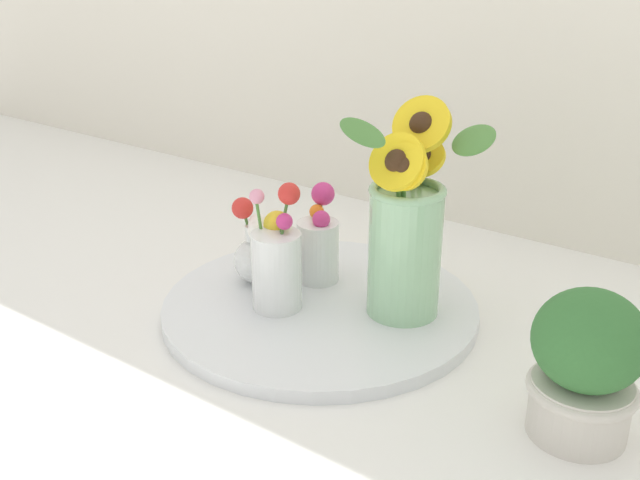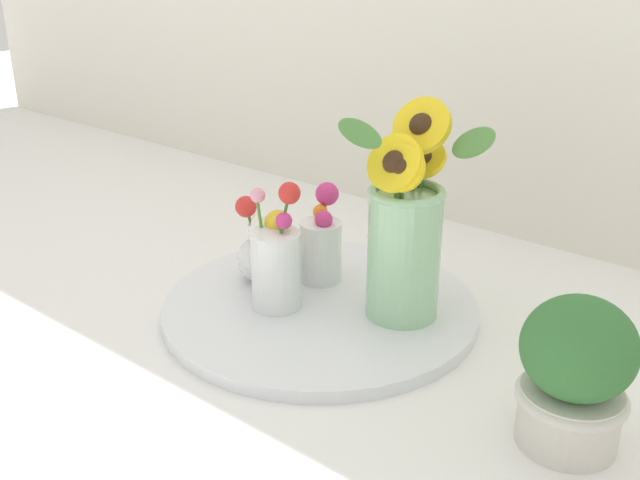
% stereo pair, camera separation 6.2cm
% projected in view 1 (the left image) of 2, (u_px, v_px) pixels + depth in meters
% --- Properties ---
extents(ground_plane, '(6.00, 6.00, 0.00)m').
position_uv_depth(ground_plane, '(321.00, 331.00, 1.18)').
color(ground_plane, white).
extents(serving_tray, '(0.51, 0.51, 0.02)m').
position_uv_depth(serving_tray, '(320.00, 307.00, 1.22)').
color(serving_tray, silver).
rests_on(serving_tray, ground_plane).
extents(mason_jar_sunflowers, '(0.24, 0.24, 0.34)m').
position_uv_depth(mason_jar_sunflowers, '(407.00, 231.00, 1.14)').
color(mason_jar_sunflowers, '#99CC9E').
rests_on(mason_jar_sunflowers, serving_tray).
extents(vase_small_center, '(0.09, 0.09, 0.20)m').
position_uv_depth(vase_small_center, '(277.00, 261.00, 1.18)').
color(vase_small_center, white).
rests_on(vase_small_center, serving_tray).
extents(vase_bulb_right, '(0.08, 0.08, 0.15)m').
position_uv_depth(vase_bulb_right, '(256.00, 251.00, 1.27)').
color(vase_bulb_right, white).
rests_on(vase_bulb_right, serving_tray).
extents(vase_small_back, '(0.07, 0.09, 0.16)m').
position_uv_depth(vase_small_back, '(319.00, 243.00, 1.28)').
color(vase_small_back, white).
rests_on(vase_small_back, serving_tray).
extents(potted_plant, '(0.14, 0.14, 0.20)m').
position_uv_depth(potted_plant, '(586.00, 365.00, 0.90)').
color(potted_plant, beige).
rests_on(potted_plant, ground_plane).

